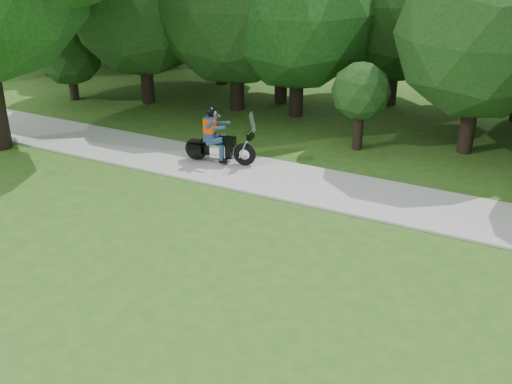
% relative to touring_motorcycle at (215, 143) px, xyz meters
% --- Properties ---
extents(walkway, '(60.00, 2.20, 0.06)m').
position_rel_touring_motorcycle_xyz_m(walkway, '(4.33, -0.20, -0.58)').
color(walkway, '#ADADA8').
rests_on(walkway, ground).
extents(tree_line, '(39.72, 11.70, 7.75)m').
position_rel_touring_motorcycle_xyz_m(tree_line, '(4.61, 6.50, 3.05)').
color(tree_line, black).
rests_on(tree_line, ground).
extents(touring_motorcycle, '(1.99, 0.83, 1.52)m').
position_rel_touring_motorcycle_xyz_m(touring_motorcycle, '(0.00, 0.00, 0.00)').
color(touring_motorcycle, black).
rests_on(touring_motorcycle, walkway).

